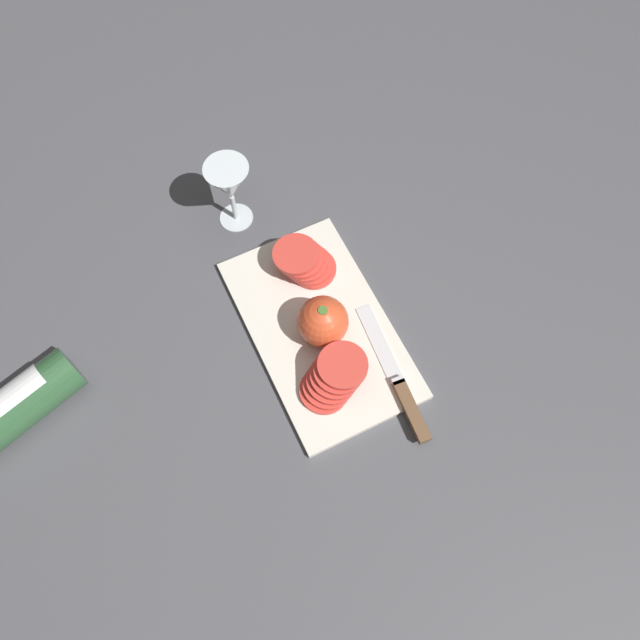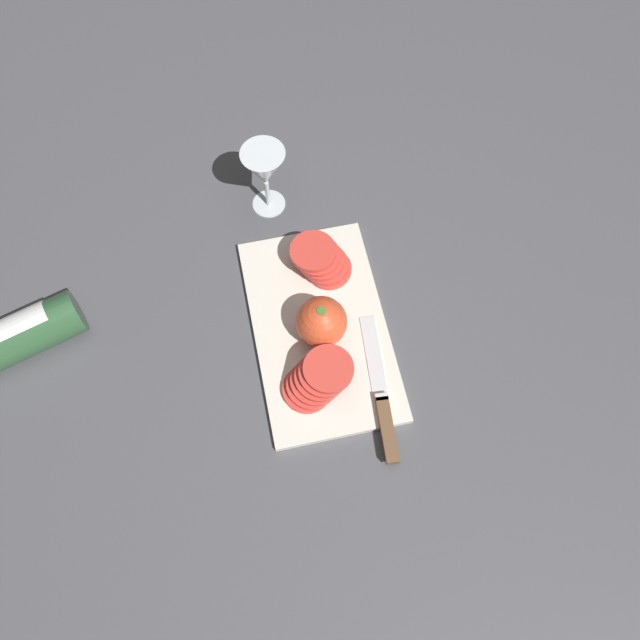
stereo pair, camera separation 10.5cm
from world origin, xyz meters
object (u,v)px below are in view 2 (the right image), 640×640
object	(u,v)px
tomato_slice_stack_near	(321,260)
tomato_slice_stack_far	(318,379)
whole_tomato	(321,322)
wine_bottle	(13,339)
knife	(384,413)
wine_glass	(265,170)

from	to	relation	value
tomato_slice_stack_near	tomato_slice_stack_far	distance (m)	0.22
whole_tomato	tomato_slice_stack_near	distance (m)	0.13
wine_bottle	tomato_slice_stack_near	distance (m)	0.54
whole_tomato	tomato_slice_stack_near	xyz separation A→B (m)	(-0.13, 0.03, -0.02)
whole_tomato	knife	xyz separation A→B (m)	(0.16, 0.07, -0.04)
whole_tomato	tomato_slice_stack_far	world-z (taller)	whole_tomato
whole_tomato	tomato_slice_stack_near	size ratio (longest dim) A/B	0.83
whole_tomato	tomato_slice_stack_far	bearing A→B (deg)	-15.85
tomato_slice_stack_far	whole_tomato	bearing A→B (deg)	164.15
whole_tomato	tomato_slice_stack_near	bearing A→B (deg)	168.14
knife	tomato_slice_stack_near	xyz separation A→B (m)	(-0.29, -0.04, 0.02)
tomato_slice_stack_far	wine_glass	bearing A→B (deg)	-177.74
wine_glass	tomato_slice_stack_near	size ratio (longest dim) A/B	1.40
tomato_slice_stack_near	tomato_slice_stack_far	xyz separation A→B (m)	(0.22, -0.05, 0.00)
knife	tomato_slice_stack_near	distance (m)	0.29
knife	wine_glass	bearing A→B (deg)	18.34
tomato_slice_stack_near	tomato_slice_stack_far	bearing A→B (deg)	-13.56
tomato_slice_stack_near	wine_bottle	bearing A→B (deg)	-85.58
wine_bottle	tomato_slice_stack_far	world-z (taller)	wine_bottle
tomato_slice_stack_far	wine_bottle	bearing A→B (deg)	-110.05
wine_glass	tomato_slice_stack_near	bearing A→B (deg)	22.51
wine_glass	tomato_slice_stack_near	world-z (taller)	wine_glass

